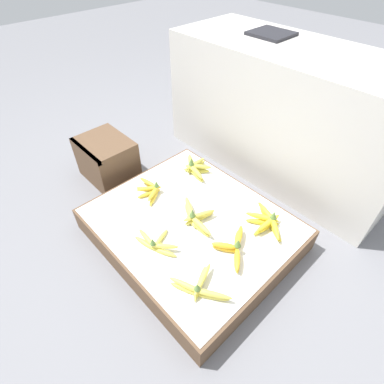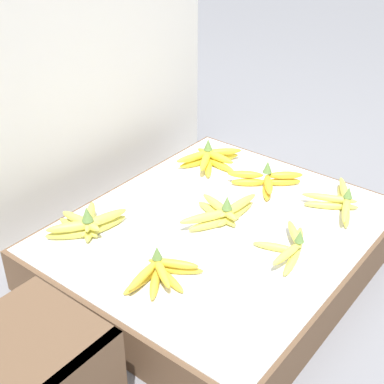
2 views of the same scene
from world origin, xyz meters
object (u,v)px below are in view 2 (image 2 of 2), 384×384
Objects in this scene: banana_bunch_back_midright at (210,158)px; banana_bunch_front_midleft at (290,246)px; banana_bunch_front_midright at (340,202)px; banana_bunch_middle_midleft at (222,213)px; banana_bunch_back_left at (87,224)px; banana_bunch_middle_midright at (266,180)px; banana_bunch_middle_left at (160,273)px.

banana_bunch_front_midleft is at bearing -119.81° from banana_bunch_back_midright.
banana_bunch_middle_midleft reaches higher than banana_bunch_front_midright.
banana_bunch_back_midright is (0.26, 0.24, -0.00)m from banana_bunch_middle_midleft.
banana_bunch_front_midright is 1.08× the size of banana_bunch_back_left.
banana_bunch_back_midright reaches higher than banana_bunch_front_midright.
banana_bunch_back_left reaches higher than banana_bunch_middle_midright.
banana_bunch_middle_midright is (-0.03, 0.25, 0.00)m from banana_bunch_front_midright.
banana_bunch_middle_left is at bearing -176.75° from banana_bunch_middle_midright.
banana_bunch_front_midleft is 0.35m from banana_bunch_middle_midright.
banana_bunch_middle_left is (-0.31, 0.20, 0.00)m from banana_bunch_front_midleft.
banana_bunch_middle_midright reaches higher than banana_bunch_front_midright.
banana_bunch_back_midright reaches higher than banana_bunch_middle_midright.
banana_bunch_middle_midleft is at bearing 86.60° from banana_bunch_front_midleft.
banana_bunch_front_midright is 0.38m from banana_bunch_middle_midleft.
banana_bunch_back_left is at bearing 137.96° from banana_bunch_front_midright.
banana_bunch_front_midright is 0.49m from banana_bunch_back_midright.
banana_bunch_back_left is at bearing 176.69° from banana_bunch_back_midright.
banana_bunch_back_left is at bearing 137.18° from banana_bunch_middle_midleft.
banana_bunch_back_midright is (0.01, 0.24, -0.00)m from banana_bunch_middle_midright.
banana_bunch_middle_midleft is 1.19× the size of banana_bunch_back_midright.
banana_bunch_front_midright is 1.07× the size of banana_bunch_back_midright.
banana_bunch_middle_midright is 0.24m from banana_bunch_back_midright.
banana_bunch_middle_left is at bearing 146.13° from banana_bunch_front_midleft.
banana_bunch_middle_midleft is 1.20× the size of banana_bunch_back_left.
banana_bunch_middle_left is 0.89× the size of banana_bunch_back_midright.
banana_bunch_back_midright reaches higher than banana_bunch_middle_left.
banana_bunch_back_left is (0.03, 0.30, 0.01)m from banana_bunch_middle_left.
banana_bunch_middle_midleft is (-0.28, 0.25, 0.00)m from banana_bunch_front_midright.
banana_bunch_front_midright and banana_bunch_middle_left have the same top height.
banana_bunch_back_midright is (0.27, 0.48, 0.01)m from banana_bunch_front_midleft.
banana_bunch_middle_left reaches higher than banana_bunch_front_midleft.
banana_bunch_middle_midright is 0.60m from banana_bunch_back_left.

